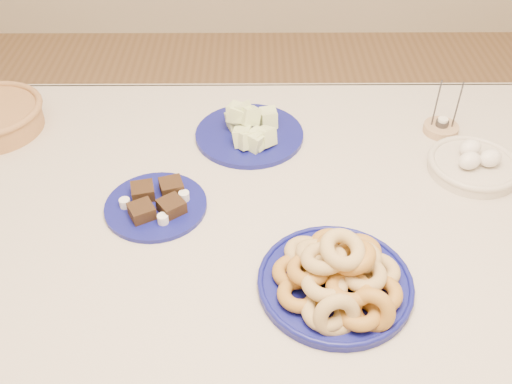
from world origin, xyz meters
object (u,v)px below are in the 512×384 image
melon_plate (250,130)px  candle_holder (441,127)px  donut_platter (337,277)px  dining_table (256,245)px  brownie_plate (156,204)px  egg_bowl (473,164)px

melon_plate → candle_holder: candle_holder is taller
melon_plate → donut_platter: bearing=-71.6°
dining_table → candle_holder: candle_holder is taller
dining_table → brownie_plate: (-0.22, 0.01, 0.12)m
brownie_plate → candle_holder: bearing=22.4°
dining_table → melon_plate: bearing=92.9°
melon_plate → candle_holder: (0.50, 0.02, -0.01)m
donut_platter → melon_plate: bearing=108.4°
donut_platter → egg_bowl: donut_platter is taller
melon_plate → brownie_plate: (-0.20, -0.27, -0.01)m
candle_holder → egg_bowl: size_ratio=0.54×
brownie_plate → candle_holder: size_ratio=1.96×
donut_platter → brownie_plate: donut_platter is taller
candle_holder → melon_plate: bearing=-177.3°
donut_platter → melon_plate: 0.53m
brownie_plate → egg_bowl: 0.74m
donut_platter → candle_holder: candle_holder is taller
egg_bowl → dining_table: bearing=-165.0°
dining_table → donut_platter: size_ratio=5.57×
melon_plate → egg_bowl: (0.53, -0.14, -0.00)m
dining_table → melon_plate: (-0.01, 0.28, 0.13)m
candle_holder → egg_bowl: 0.17m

